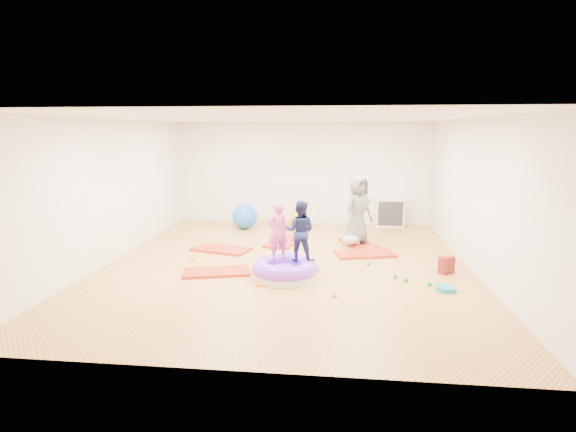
# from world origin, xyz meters

# --- Properties ---
(room) EXTENTS (7.01, 8.01, 2.81)m
(room) POSITION_xyz_m (0.00, 0.00, 1.40)
(room) COLOR gold
(room) RESTS_ON ground
(gym_mat_front_left) EXTENTS (1.31, 0.88, 0.05)m
(gym_mat_front_left) POSITION_xyz_m (-1.21, -0.70, 0.02)
(gym_mat_front_left) COLOR #AB3012
(gym_mat_front_left) RESTS_ON ground
(gym_mat_mid_left) EXTENTS (1.35, 0.93, 0.05)m
(gym_mat_mid_left) POSITION_xyz_m (-1.53, 0.86, 0.03)
(gym_mat_mid_left) COLOR #AB3012
(gym_mat_mid_left) RESTS_ON ground
(gym_mat_center_back) EXTENTS (0.85, 1.30, 0.05)m
(gym_mat_center_back) POSITION_xyz_m (-0.26, 1.68, 0.02)
(gym_mat_center_back) COLOR #AB3012
(gym_mat_center_back) RESTS_ON ground
(gym_mat_right) EXTENTS (1.33, 0.89, 0.05)m
(gym_mat_right) POSITION_xyz_m (1.57, 0.82, 0.03)
(gym_mat_right) COLOR #AB3012
(gym_mat_right) RESTS_ON ground
(gym_mat_rear_right) EXTENTS (0.96, 1.22, 0.05)m
(gym_mat_rear_right) POSITION_xyz_m (1.48, 1.71, 0.02)
(gym_mat_rear_right) COLOR #AB3012
(gym_mat_rear_right) RESTS_ON ground
(inflatable_cushion) EXTENTS (1.16, 1.16, 0.36)m
(inflatable_cushion) POSITION_xyz_m (0.07, -0.82, 0.14)
(inflatable_cushion) COLOR silver
(inflatable_cushion) RESTS_ON ground
(child_pink) EXTENTS (0.45, 0.40, 1.04)m
(child_pink) POSITION_xyz_m (-0.08, -0.69, 0.85)
(child_pink) COLOR #CC4981
(child_pink) RESTS_ON inflatable_cushion
(child_navy) EXTENTS (0.58, 0.48, 1.08)m
(child_navy) POSITION_xyz_m (0.33, -0.72, 0.88)
(child_navy) COLOR #181E47
(child_navy) RESTS_ON inflatable_cushion
(adult_caregiver) EXTENTS (0.87, 0.87, 1.53)m
(adult_caregiver) POSITION_xyz_m (1.44, 1.70, 0.81)
(adult_caregiver) COLOR #5C5C5C
(adult_caregiver) RESTS_ON gym_mat_rear_right
(infant) EXTENTS (0.38, 0.39, 0.23)m
(infant) POSITION_xyz_m (1.28, 1.47, 0.16)
(infant) COLOR #A1B8C7
(infant) RESTS_ON gym_mat_rear_right
(ball_pit_balls) EXTENTS (4.51, 3.45, 0.08)m
(ball_pit_balls) POSITION_xyz_m (1.10, -0.16, 0.04)
(ball_pit_balls) COLOR orange
(ball_pit_balls) RESTS_ON ground
(exercise_ball_blue) EXTENTS (0.67, 0.67, 0.67)m
(exercise_ball_blue) POSITION_xyz_m (-1.45, 3.07, 0.33)
(exercise_ball_blue) COLOR blue
(exercise_ball_blue) RESTS_ON ground
(exercise_ball_orange) EXTENTS (0.44, 0.44, 0.44)m
(exercise_ball_orange) POSITION_xyz_m (-0.10, 3.26, 0.22)
(exercise_ball_orange) COLOR orange
(exercise_ball_orange) RESTS_ON ground
(infant_play_gym) EXTENTS (0.60, 0.57, 0.46)m
(infant_play_gym) POSITION_xyz_m (0.29, 3.24, 0.31)
(infant_play_gym) COLOR silver
(infant_play_gym) RESTS_ON ground
(cube_shelf) EXTENTS (0.76, 0.37, 0.76)m
(cube_shelf) POSITION_xyz_m (2.39, 3.79, 0.38)
(cube_shelf) COLOR silver
(cube_shelf) RESTS_ON ground
(balance_disc) EXTENTS (0.32, 0.32, 0.07)m
(balance_disc) POSITION_xyz_m (2.75, -1.19, 0.04)
(balance_disc) COLOR teal
(balance_disc) RESTS_ON ground
(backpack) EXTENTS (0.31, 0.29, 0.31)m
(backpack) POSITION_xyz_m (2.97, -0.25, 0.16)
(backpack) COLOR red
(backpack) RESTS_ON ground
(yellow_toy) EXTENTS (0.21, 0.21, 0.03)m
(yellow_toy) POSITION_xyz_m (-0.28, -1.23, 0.02)
(yellow_toy) COLOR orange
(yellow_toy) RESTS_ON ground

